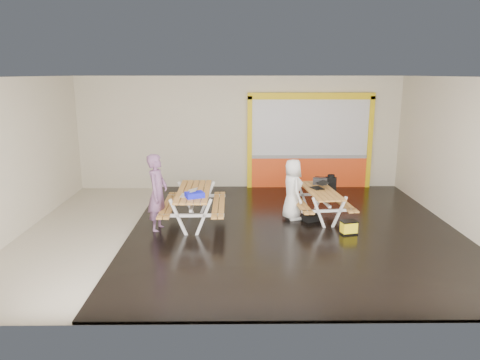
{
  "coord_description": "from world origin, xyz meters",
  "views": [
    {
      "loc": [
        -0.11,
        -9.86,
        3.57
      ],
      "look_at": [
        0.0,
        0.9,
        1.0
      ],
      "focal_mm": 33.48,
      "sensor_mm": 36.0,
      "label": 1
    }
  ],
  "objects_px": {
    "picnic_table_right": "(320,197)",
    "person_right": "(292,189)",
    "laptop_right": "(319,186)",
    "blue_pouch": "(195,195)",
    "dark_case": "(311,218)",
    "fluke_bag": "(349,228)",
    "picnic_table_left": "(194,199)",
    "laptop_left": "(188,193)",
    "backpack": "(331,184)",
    "toolbox": "(320,181)",
    "person_left": "(158,193)"
  },
  "relations": [
    {
      "from": "picnic_table_left",
      "to": "blue_pouch",
      "type": "height_order",
      "value": "blue_pouch"
    },
    {
      "from": "picnic_table_right",
      "to": "person_right",
      "type": "relative_size",
      "value": 1.36
    },
    {
      "from": "laptop_left",
      "to": "dark_case",
      "type": "relative_size",
      "value": 0.97
    },
    {
      "from": "person_right",
      "to": "laptop_right",
      "type": "height_order",
      "value": "person_right"
    },
    {
      "from": "person_right",
      "to": "toolbox",
      "type": "bearing_deg",
      "value": -64.65
    },
    {
      "from": "picnic_table_left",
      "to": "fluke_bag",
      "type": "relative_size",
      "value": 5.41
    },
    {
      "from": "picnic_table_left",
      "to": "picnic_table_right",
      "type": "distance_m",
      "value": 3.13
    },
    {
      "from": "blue_pouch",
      "to": "laptop_right",
      "type": "bearing_deg",
      "value": 20.62
    },
    {
      "from": "toolbox",
      "to": "fluke_bag",
      "type": "xyz_separation_m",
      "value": [
        0.35,
        -1.74,
        -0.65
      ]
    },
    {
      "from": "person_right",
      "to": "picnic_table_right",
      "type": "bearing_deg",
      "value": -97.02
    },
    {
      "from": "person_left",
      "to": "laptop_left",
      "type": "bearing_deg",
      "value": -83.43
    },
    {
      "from": "blue_pouch",
      "to": "laptop_left",
      "type": "bearing_deg",
      "value": 137.06
    },
    {
      "from": "picnic_table_right",
      "to": "laptop_right",
      "type": "xyz_separation_m",
      "value": [
        -0.01,
        0.16,
        0.23
      ]
    },
    {
      "from": "laptop_right",
      "to": "fluke_bag",
      "type": "distance_m",
      "value": 1.54
    },
    {
      "from": "toolbox",
      "to": "backpack",
      "type": "height_order",
      "value": "toolbox"
    },
    {
      "from": "picnic_table_right",
      "to": "person_right",
      "type": "distance_m",
      "value": 0.75
    },
    {
      "from": "picnic_table_left",
      "to": "laptop_right",
      "type": "height_order",
      "value": "laptop_right"
    },
    {
      "from": "picnic_table_right",
      "to": "fluke_bag",
      "type": "relative_size",
      "value": 5.09
    },
    {
      "from": "person_left",
      "to": "dark_case",
      "type": "height_order",
      "value": "person_left"
    },
    {
      "from": "laptop_right",
      "to": "laptop_left",
      "type": "bearing_deg",
      "value": -162.63
    },
    {
      "from": "laptop_right",
      "to": "backpack",
      "type": "xyz_separation_m",
      "value": [
        0.45,
        0.75,
        -0.13
      ]
    },
    {
      "from": "dark_case",
      "to": "fluke_bag",
      "type": "bearing_deg",
      "value": -54.05
    },
    {
      "from": "dark_case",
      "to": "fluke_bag",
      "type": "xyz_separation_m",
      "value": [
        0.68,
        -0.94,
        0.07
      ]
    },
    {
      "from": "picnic_table_left",
      "to": "toolbox",
      "type": "height_order",
      "value": "toolbox"
    },
    {
      "from": "picnic_table_right",
      "to": "backpack",
      "type": "bearing_deg",
      "value": 63.75
    },
    {
      "from": "person_left",
      "to": "dark_case",
      "type": "relative_size",
      "value": 4.56
    },
    {
      "from": "laptop_left",
      "to": "blue_pouch",
      "type": "bearing_deg",
      "value": -42.94
    },
    {
      "from": "toolbox",
      "to": "backpack",
      "type": "relative_size",
      "value": 0.79
    },
    {
      "from": "laptop_right",
      "to": "blue_pouch",
      "type": "distance_m",
      "value": 3.22
    },
    {
      "from": "blue_pouch",
      "to": "fluke_bag",
      "type": "distance_m",
      "value": 3.54
    },
    {
      "from": "backpack",
      "to": "toolbox",
      "type": "bearing_deg",
      "value": -136.53
    },
    {
      "from": "laptop_left",
      "to": "backpack",
      "type": "distance_m",
      "value": 4.02
    },
    {
      "from": "picnic_table_left",
      "to": "toolbox",
      "type": "relative_size",
      "value": 5.58
    },
    {
      "from": "picnic_table_left",
      "to": "fluke_bag",
      "type": "height_order",
      "value": "picnic_table_left"
    },
    {
      "from": "toolbox",
      "to": "laptop_left",
      "type": "bearing_deg",
      "value": -156.83
    },
    {
      "from": "laptop_left",
      "to": "laptop_right",
      "type": "distance_m",
      "value": 3.32
    },
    {
      "from": "person_right",
      "to": "laptop_left",
      "type": "bearing_deg",
      "value": 93.37
    },
    {
      "from": "person_right",
      "to": "blue_pouch",
      "type": "height_order",
      "value": "person_right"
    },
    {
      "from": "toolbox",
      "to": "laptop_right",
      "type": "bearing_deg",
      "value": -103.03
    },
    {
      "from": "blue_pouch",
      "to": "toolbox",
      "type": "bearing_deg",
      "value": 26.35
    },
    {
      "from": "laptop_right",
      "to": "person_left",
      "type": "bearing_deg",
      "value": -166.26
    },
    {
      "from": "laptop_right",
      "to": "toolbox",
      "type": "bearing_deg",
      "value": 76.97
    },
    {
      "from": "fluke_bag",
      "to": "person_right",
      "type": "bearing_deg",
      "value": 136.33
    },
    {
      "from": "picnic_table_left",
      "to": "backpack",
      "type": "relative_size",
      "value": 4.42
    },
    {
      "from": "picnic_table_left",
      "to": "laptop_left",
      "type": "relative_size",
      "value": 5.61
    },
    {
      "from": "person_left",
      "to": "toolbox",
      "type": "xyz_separation_m",
      "value": [
        3.97,
        1.35,
        -0.05
      ]
    },
    {
      "from": "laptop_left",
      "to": "fluke_bag",
      "type": "relative_size",
      "value": 0.96
    },
    {
      "from": "backpack",
      "to": "dark_case",
      "type": "xyz_separation_m",
      "value": [
        -0.69,
        -1.14,
        -0.57
      ]
    },
    {
      "from": "picnic_table_left",
      "to": "backpack",
      "type": "height_order",
      "value": "backpack"
    },
    {
      "from": "picnic_table_left",
      "to": "laptop_left",
      "type": "height_order",
      "value": "laptop_left"
    }
  ]
}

